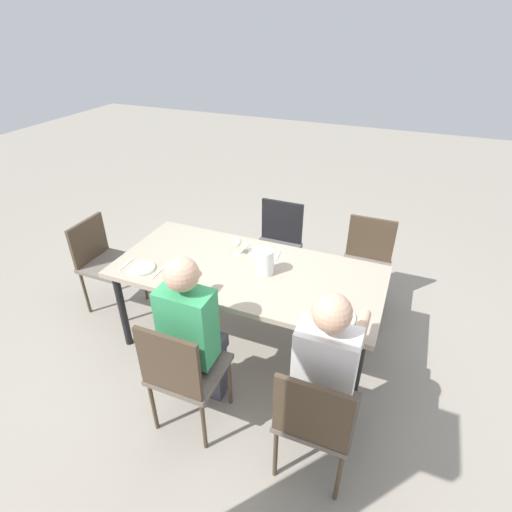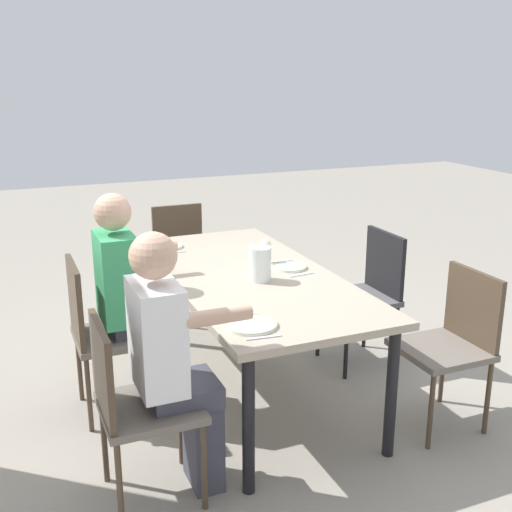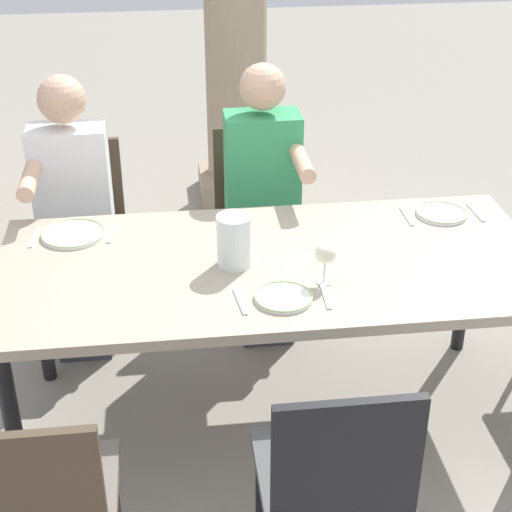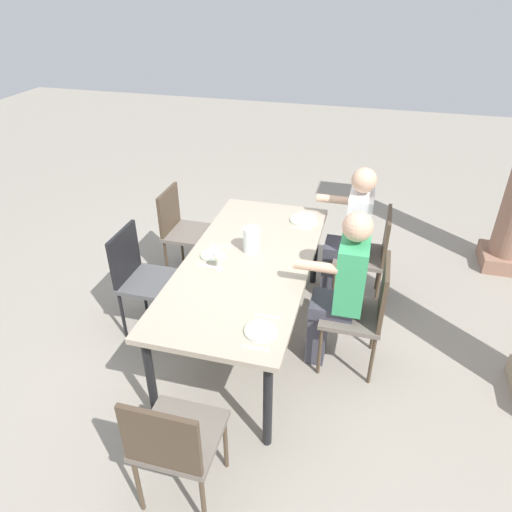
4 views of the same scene
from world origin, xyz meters
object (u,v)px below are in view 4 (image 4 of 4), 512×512
Objects in this scene: chair_west_south at (182,227)px; water_pitcher at (252,241)px; chair_mid_north at (364,308)px; wine_glass_1 at (218,256)px; plate_2 at (261,331)px; chair_west_north at (370,251)px; plate_1 at (214,255)px; plate_0 at (304,220)px; dining_table at (248,268)px; diner_woman_green at (341,287)px; chair_head_east at (174,441)px; chair_mid_south at (141,274)px; diner_man_white at (350,231)px.

water_pitcher is at bearing 53.36° from chair_west_south.
chair_mid_north reaches higher than wine_glass_1.
wine_glass_1 reaches higher than plate_2.
chair_west_north is 4.38× the size of plate_1.
water_pitcher is (0.62, -0.31, 0.08)m from plate_0.
dining_table is at bearing 89.61° from plate_1.
plate_2 is (0.69, -0.41, 0.07)m from diner_woman_green.
chair_mid_north is 4.51× the size of plate_1.
chair_west_south is at bearing -115.80° from chair_mid_north.
chair_head_east is 1.35m from wine_glass_1.
diner_woman_green is at bearing 149.20° from plate_2.
chair_mid_south is 4.51× the size of water_pitcher.
diner_woman_green is 0.81m from plate_2.
diner_woman_green is at bearing 61.65° from chair_west_south.
chair_mid_north is 3.66× the size of plate_0.
chair_west_north is 1.98m from chair_mid_south.
chair_head_east is (2.25, 0.89, 0.00)m from chair_west_south.
water_pitcher is at bearing -106.24° from diner_woman_green.
plate_1 is (0.80, -0.98, 0.08)m from diner_man_white.
diner_woman_green is 6.05× the size of plate_2.
chair_west_south is at bearing -118.35° from diner_woman_green.
chair_head_east is 2.25m from plate_0.
chair_west_north is 2.42m from chair_head_east.
chair_west_south is 1.15m from water_pitcher.
wine_glass_1 reaches higher than dining_table.
chair_head_east is at bearing 0.37° from water_pitcher.
plate_0 is (0.04, -0.40, 0.08)m from diner_man_white.
water_pitcher is (0.66, -0.90, 0.33)m from chair_west_north.
chair_west_north is at bearing 124.38° from plate_1.
plate_0 is 1.04m from wine_glass_1.
chair_mid_south reaches higher than plate_0.
dining_table is 8.17× the size of plate_0.
chair_mid_north is at bearing 90.94° from diner_woman_green.
diner_man_white is at bearing 129.40° from plate_1.
dining_table is 1.21m from chair_west_south.
dining_table is 2.30× the size of chair_west_north.
chair_west_south is 1.22m from plate_0.
chair_mid_north is 0.71× the size of diner_woman_green.
plate_1 is 0.22m from wine_glass_1.
plate_0 is (-0.82, 1.19, 0.24)m from chair_mid_south.
chair_mid_south is 4.22× the size of plate_2.
chair_west_south is 1.98m from chair_mid_north.
dining_table is 1.07m from diner_man_white.
chair_west_north is at bearing 159.24° from plate_2.
plate_2 is (0.76, 0.30, 0.07)m from dining_table.
plate_1 is at bearing -93.93° from diner_woman_green.
dining_table is 9.65× the size of plate_2.
chair_head_east is 2.37m from diner_man_white.
chair_head_east is at bearing -32.83° from chair_mid_north.
dining_table is 0.72m from diner_woman_green.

